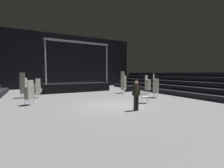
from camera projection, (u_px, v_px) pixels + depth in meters
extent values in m
cube|color=slate|center=(114.00, 106.00, 10.32)|extent=(22.00, 30.00, 0.10)
cube|color=black|center=(66.00, 61.00, 23.20)|extent=(22.00, 0.30, 8.00)
cube|color=black|center=(177.00, 93.00, 14.80)|extent=(0.75, 24.00, 0.45)
cube|color=black|center=(182.00, 88.00, 15.13)|extent=(0.75, 24.00, 0.45)
cube|color=black|center=(187.00, 84.00, 15.45)|extent=(0.75, 24.00, 0.45)
cube|color=black|center=(192.00, 79.00, 15.77)|extent=(0.75, 24.00, 0.45)
cube|color=black|center=(197.00, 75.00, 16.10)|extent=(0.75, 24.00, 0.45)
cube|color=black|center=(77.00, 87.00, 18.47)|extent=(7.53, 2.82, 0.98)
cylinder|color=#9EA0A8|center=(45.00, 62.00, 15.58)|extent=(0.16, 0.16, 4.69)
cylinder|color=#9EA0A8|center=(107.00, 64.00, 18.92)|extent=(0.16, 0.16, 4.69)
cube|color=#9EA0A8|center=(79.00, 42.00, 17.09)|extent=(7.23, 0.20, 0.20)
cylinder|color=black|center=(47.00, 41.00, 15.55)|extent=(0.18, 0.18, 0.22)
cylinder|color=black|center=(69.00, 43.00, 16.59)|extent=(0.18, 0.18, 0.22)
cylinder|color=black|center=(88.00, 45.00, 17.62)|extent=(0.18, 0.18, 0.22)
cylinder|color=black|center=(105.00, 47.00, 18.65)|extent=(0.18, 0.18, 0.22)
cylinder|color=black|center=(137.00, 103.00, 8.81)|extent=(0.15, 0.15, 0.88)
cylinder|color=black|center=(135.00, 103.00, 8.73)|extent=(0.15, 0.15, 0.88)
cube|color=silver|center=(137.00, 90.00, 8.67)|extent=(0.18, 0.10, 0.62)
cube|color=black|center=(136.00, 90.00, 8.72)|extent=(0.40, 0.24, 0.62)
cube|color=brown|center=(138.00, 89.00, 8.61)|extent=(0.06, 0.01, 0.40)
cylinder|color=black|center=(139.00, 90.00, 8.83)|extent=(0.10, 0.10, 0.57)
cylinder|color=black|center=(133.00, 90.00, 8.60)|extent=(0.10, 0.10, 0.57)
sphere|color=#DBAD89|center=(136.00, 82.00, 8.69)|extent=(0.21, 0.21, 0.21)
sphere|color=black|center=(136.00, 81.00, 8.68)|extent=(0.17, 0.17, 0.17)
cylinder|color=#B2B5BA|center=(25.00, 102.00, 10.25)|extent=(0.02, 0.02, 0.40)
cylinder|color=#B2B5BA|center=(30.00, 101.00, 10.59)|extent=(0.02, 0.02, 0.40)
cylinder|color=#B2B5BA|center=(28.00, 103.00, 10.07)|extent=(0.02, 0.02, 0.40)
cylinder|color=#B2B5BA|center=(34.00, 102.00, 10.41)|extent=(0.02, 0.02, 0.40)
cube|color=#B7B2A3|center=(29.00, 99.00, 10.31)|extent=(0.61, 0.61, 0.08)
cube|color=#B7B2A3|center=(29.00, 97.00, 10.31)|extent=(0.61, 0.61, 0.08)
cube|color=#B7B2A3|center=(29.00, 96.00, 10.30)|extent=(0.61, 0.61, 0.08)
cube|color=#B7B2A3|center=(29.00, 95.00, 10.30)|extent=(0.61, 0.61, 0.08)
cube|color=#B7B2A3|center=(29.00, 94.00, 10.29)|extent=(0.61, 0.61, 0.08)
cube|color=#B7B2A3|center=(29.00, 92.00, 10.28)|extent=(0.61, 0.61, 0.08)
cube|color=#B7B2A3|center=(29.00, 91.00, 10.28)|extent=(0.61, 0.61, 0.08)
cube|color=#B7B2A3|center=(29.00, 90.00, 10.27)|extent=(0.61, 0.61, 0.08)
cube|color=#B7B2A3|center=(29.00, 89.00, 10.27)|extent=(0.61, 0.61, 0.08)
cube|color=#B7B2A3|center=(29.00, 87.00, 10.26)|extent=(0.61, 0.61, 0.08)
cube|color=#B7B2A3|center=(30.00, 83.00, 10.15)|extent=(0.36, 0.27, 0.46)
cylinder|color=#B2B5BA|center=(23.00, 95.00, 13.55)|extent=(0.02, 0.02, 0.40)
cylinder|color=#B2B5BA|center=(27.00, 95.00, 13.58)|extent=(0.02, 0.02, 0.40)
cylinder|color=#B2B5BA|center=(21.00, 96.00, 13.17)|extent=(0.02, 0.02, 0.40)
cylinder|color=#B2B5BA|center=(25.00, 96.00, 13.20)|extent=(0.02, 0.02, 0.40)
cube|color=#B7B2A3|center=(24.00, 93.00, 13.36)|extent=(0.58, 0.58, 0.08)
cube|color=#B7B2A3|center=(24.00, 92.00, 13.35)|extent=(0.58, 0.58, 0.08)
cube|color=#B7B2A3|center=(24.00, 91.00, 13.35)|extent=(0.58, 0.58, 0.08)
cube|color=#B7B2A3|center=(24.00, 90.00, 13.34)|extent=(0.58, 0.58, 0.08)
cube|color=#B7B2A3|center=(24.00, 89.00, 13.33)|extent=(0.58, 0.58, 0.08)
cube|color=#B7B2A3|center=(24.00, 88.00, 13.33)|extent=(0.58, 0.58, 0.08)
cube|color=#B7B2A3|center=(24.00, 87.00, 13.32)|extent=(0.58, 0.58, 0.08)
cube|color=#B7B2A3|center=(24.00, 86.00, 13.32)|extent=(0.58, 0.58, 0.08)
cube|color=#B7B2A3|center=(24.00, 85.00, 13.31)|extent=(0.58, 0.58, 0.08)
cube|color=#B7B2A3|center=(24.00, 84.00, 13.30)|extent=(0.58, 0.58, 0.08)
cube|color=#B7B2A3|center=(23.00, 83.00, 13.30)|extent=(0.58, 0.58, 0.08)
cube|color=#B7B2A3|center=(23.00, 82.00, 13.29)|extent=(0.58, 0.58, 0.08)
cube|color=#B7B2A3|center=(23.00, 81.00, 13.29)|extent=(0.58, 0.58, 0.08)
cube|color=#B7B2A3|center=(23.00, 80.00, 13.28)|extent=(0.58, 0.58, 0.08)
cube|color=#B7B2A3|center=(23.00, 79.00, 13.28)|extent=(0.58, 0.58, 0.08)
cube|color=#B7B2A3|center=(23.00, 78.00, 13.27)|extent=(0.58, 0.58, 0.08)
cube|color=#B7B2A3|center=(22.00, 75.00, 13.06)|extent=(0.39, 0.21, 0.46)
cylinder|color=#B2B5BA|center=(34.00, 96.00, 13.30)|extent=(0.02, 0.02, 0.40)
cylinder|color=#B2B5BA|center=(39.00, 95.00, 13.58)|extent=(0.02, 0.02, 0.40)
cylinder|color=#B2B5BA|center=(36.00, 96.00, 13.05)|extent=(0.02, 0.02, 0.40)
cylinder|color=#B2B5BA|center=(41.00, 96.00, 13.34)|extent=(0.02, 0.02, 0.40)
cube|color=#B7B2A3|center=(37.00, 93.00, 13.30)|extent=(0.57, 0.57, 0.08)
cube|color=#B7B2A3|center=(37.00, 92.00, 13.29)|extent=(0.57, 0.57, 0.08)
cube|color=#B7B2A3|center=(37.00, 91.00, 13.29)|extent=(0.57, 0.57, 0.08)
cube|color=#B7B2A3|center=(37.00, 90.00, 13.28)|extent=(0.57, 0.57, 0.08)
cube|color=#B7B2A3|center=(37.00, 89.00, 13.28)|extent=(0.57, 0.57, 0.08)
cube|color=#B7B2A3|center=(37.00, 88.00, 13.27)|extent=(0.57, 0.57, 0.08)
cube|color=#B7B2A3|center=(37.00, 87.00, 13.26)|extent=(0.57, 0.57, 0.08)
cube|color=#B7B2A3|center=(37.00, 86.00, 13.26)|extent=(0.57, 0.57, 0.08)
cube|color=#B7B2A3|center=(37.00, 85.00, 13.25)|extent=(0.57, 0.57, 0.08)
cube|color=#B7B2A3|center=(37.00, 84.00, 13.25)|extent=(0.57, 0.57, 0.08)
cube|color=#B7B2A3|center=(38.00, 81.00, 13.10)|extent=(0.40, 0.19, 0.46)
cylinder|color=#B2B5BA|center=(158.00, 95.00, 13.62)|extent=(0.02, 0.02, 0.40)
cylinder|color=#B2B5BA|center=(157.00, 96.00, 13.27)|extent=(0.02, 0.02, 0.40)
cylinder|color=#B2B5BA|center=(154.00, 95.00, 13.77)|extent=(0.02, 0.02, 0.40)
cylinder|color=#B2B5BA|center=(153.00, 96.00, 13.43)|extent=(0.02, 0.02, 0.40)
cube|color=#B7B2A3|center=(156.00, 93.00, 13.51)|extent=(0.62, 0.62, 0.08)
cube|color=#B7B2A3|center=(156.00, 92.00, 13.50)|extent=(0.62, 0.62, 0.08)
cube|color=#B7B2A3|center=(156.00, 91.00, 13.49)|extent=(0.62, 0.62, 0.08)
cube|color=#B7B2A3|center=(156.00, 90.00, 13.49)|extent=(0.62, 0.62, 0.08)
cube|color=#B7B2A3|center=(156.00, 89.00, 13.48)|extent=(0.62, 0.62, 0.08)
cube|color=#B7B2A3|center=(156.00, 88.00, 13.48)|extent=(0.62, 0.62, 0.08)
cube|color=#B7B2A3|center=(156.00, 87.00, 13.47)|extent=(0.62, 0.62, 0.08)
cube|color=#B7B2A3|center=(156.00, 86.00, 13.46)|extent=(0.62, 0.62, 0.08)
cube|color=#B7B2A3|center=(156.00, 85.00, 13.46)|extent=(0.62, 0.62, 0.08)
cube|color=#B7B2A3|center=(156.00, 84.00, 13.45)|extent=(0.62, 0.62, 0.08)
cube|color=#B7B2A3|center=(156.00, 83.00, 13.45)|extent=(0.62, 0.62, 0.08)
cube|color=#B7B2A3|center=(156.00, 82.00, 13.44)|extent=(0.62, 0.62, 0.08)
cube|color=#B7B2A3|center=(156.00, 81.00, 13.43)|extent=(0.62, 0.62, 0.08)
cube|color=#B7B2A3|center=(156.00, 80.00, 13.43)|extent=(0.62, 0.62, 0.08)
cube|color=#B7B2A3|center=(156.00, 79.00, 13.42)|extent=(0.62, 0.62, 0.08)
cube|color=#B7B2A3|center=(154.00, 76.00, 13.48)|extent=(0.35, 0.29, 0.46)
cylinder|color=#B2B5BA|center=(123.00, 91.00, 16.95)|extent=(0.02, 0.02, 0.40)
cylinder|color=#B2B5BA|center=(126.00, 91.00, 16.73)|extent=(0.02, 0.02, 0.40)
cylinder|color=#B2B5BA|center=(121.00, 91.00, 16.65)|extent=(0.02, 0.02, 0.40)
cylinder|color=#B2B5BA|center=(124.00, 91.00, 16.42)|extent=(0.02, 0.02, 0.40)
cube|color=#B7B2A3|center=(123.00, 89.00, 16.67)|extent=(0.58, 0.58, 0.08)
cube|color=#B7B2A3|center=(123.00, 88.00, 16.67)|extent=(0.58, 0.58, 0.08)
cube|color=#B7B2A3|center=(123.00, 87.00, 16.66)|extent=(0.58, 0.58, 0.08)
cube|color=#B7B2A3|center=(123.00, 87.00, 16.65)|extent=(0.58, 0.58, 0.08)
cube|color=#B7B2A3|center=(123.00, 86.00, 16.65)|extent=(0.58, 0.58, 0.08)
cube|color=#B7B2A3|center=(124.00, 85.00, 16.64)|extent=(0.58, 0.58, 0.08)
cube|color=#B7B2A3|center=(124.00, 84.00, 16.64)|extent=(0.58, 0.58, 0.08)
cube|color=#B7B2A3|center=(124.00, 84.00, 16.63)|extent=(0.58, 0.58, 0.08)
cube|color=#B7B2A3|center=(124.00, 83.00, 16.62)|extent=(0.58, 0.58, 0.08)
cube|color=#B7B2A3|center=(124.00, 82.00, 16.62)|extent=(0.58, 0.58, 0.08)
cube|color=#B7B2A3|center=(124.00, 81.00, 16.61)|extent=(0.58, 0.58, 0.08)
cube|color=#B7B2A3|center=(124.00, 81.00, 16.61)|extent=(0.58, 0.58, 0.08)
cube|color=#B7B2A3|center=(124.00, 80.00, 16.60)|extent=(0.58, 0.58, 0.08)
cube|color=#B7B2A3|center=(124.00, 79.00, 16.60)|extent=(0.58, 0.58, 0.08)
cube|color=#B7B2A3|center=(124.00, 78.00, 16.59)|extent=(0.58, 0.58, 0.08)
cube|color=#B7B2A3|center=(124.00, 77.00, 16.58)|extent=(0.58, 0.58, 0.08)
cube|color=#B7B2A3|center=(124.00, 77.00, 16.58)|extent=(0.58, 0.58, 0.08)
cube|color=#B7B2A3|center=(124.00, 76.00, 16.57)|extent=(0.58, 0.58, 0.08)
cube|color=#B7B2A3|center=(123.00, 73.00, 16.40)|extent=(0.22, 0.39, 0.46)
cylinder|color=#B2B5BA|center=(150.00, 92.00, 16.06)|extent=(0.02, 0.02, 0.40)
cylinder|color=#B2B5BA|center=(148.00, 92.00, 15.80)|extent=(0.02, 0.02, 0.40)
cylinder|color=#B2B5BA|center=(147.00, 92.00, 16.34)|extent=(0.02, 0.02, 0.40)
cylinder|color=#B2B5BA|center=(145.00, 92.00, 16.08)|extent=(0.02, 0.02, 0.40)
cube|color=#B7B2A3|center=(148.00, 90.00, 16.05)|extent=(0.54, 0.54, 0.08)
cube|color=#B7B2A3|center=(148.00, 89.00, 16.05)|extent=(0.54, 0.54, 0.08)
cube|color=#B7B2A3|center=(148.00, 88.00, 16.04)|extent=(0.54, 0.54, 0.08)
cube|color=#B7B2A3|center=(148.00, 87.00, 16.03)|extent=(0.54, 0.54, 0.08)
cube|color=#B7B2A3|center=(148.00, 86.00, 16.03)|extent=(0.54, 0.54, 0.08)
cube|color=#B7B2A3|center=(148.00, 86.00, 16.02)|extent=(0.54, 0.54, 0.08)
cube|color=#B7B2A3|center=(148.00, 85.00, 16.02)|extent=(0.54, 0.54, 0.08)
cube|color=#B7B2A3|center=(148.00, 84.00, 16.01)|extent=(0.54, 0.54, 0.08)
cube|color=#B7B2A3|center=(148.00, 83.00, 16.00)|extent=(0.54, 0.54, 0.08)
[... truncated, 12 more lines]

